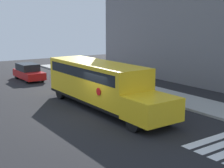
# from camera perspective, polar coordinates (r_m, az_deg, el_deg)

# --- Properties ---
(ground_plane) EXTENTS (60.00, 60.00, 0.00)m
(ground_plane) POSITION_cam_1_polar(r_m,az_deg,el_deg) (18.58, -2.10, -5.71)
(ground_plane) COLOR black
(sidewalk_strip) EXTENTS (44.00, 3.00, 0.15)m
(sidewalk_strip) POSITION_cam_1_polar(r_m,az_deg,el_deg) (22.60, 11.93, -2.68)
(sidewalk_strip) COLOR #9E9E99
(sidewalk_strip) RESTS_ON ground
(school_bus) EXTENTS (10.86, 2.57, 2.89)m
(school_bus) POSITION_cam_1_polar(r_m,az_deg,el_deg) (19.86, -2.22, 0.32)
(school_bus) COLOR yellow
(school_bus) RESTS_ON ground
(parked_car) EXTENTS (4.41, 1.73, 1.54)m
(parked_car) POSITION_cam_1_polar(r_m,az_deg,el_deg) (30.81, -15.03, 2.14)
(parked_car) COLOR red
(parked_car) RESTS_ON ground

